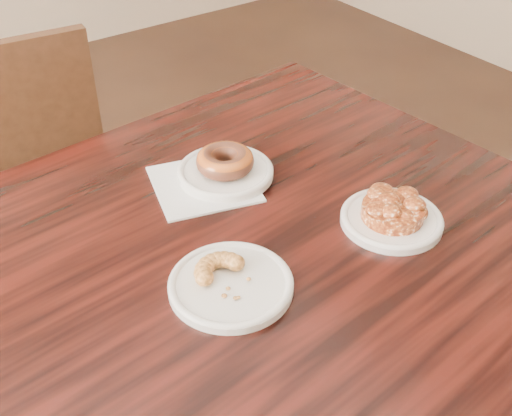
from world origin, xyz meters
TOP-DOWN VIEW (x-y plane):
  - cafe_table at (0.17, -0.19)m, footprint 1.03×1.03m
  - napkin at (0.16, 0.01)m, footprint 0.21×0.21m
  - plate_donut at (0.20, 0.01)m, footprint 0.17×0.17m
  - plate_cruller at (0.05, -0.23)m, footprint 0.18×0.18m
  - plate_fritter at (0.34, -0.26)m, footprint 0.16×0.16m
  - glazed_donut at (0.20, 0.01)m, footprint 0.10×0.10m
  - apple_fritter at (0.34, -0.26)m, footprint 0.14×0.14m
  - cruller_fragment at (0.05, -0.23)m, footprint 0.09×0.09m

SIDE VIEW (x-z plane):
  - cafe_table at x=0.17m, z-range 0.00..0.75m
  - napkin at x=0.16m, z-range 0.75..0.75m
  - plate_cruller at x=0.05m, z-range 0.75..0.76m
  - plate_fritter at x=0.34m, z-range 0.75..0.76m
  - plate_donut at x=0.20m, z-range 0.75..0.77m
  - cruller_fragment at x=0.05m, z-range 0.76..0.79m
  - apple_fritter at x=0.34m, z-range 0.76..0.79m
  - glazed_donut at x=0.20m, z-range 0.77..0.80m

